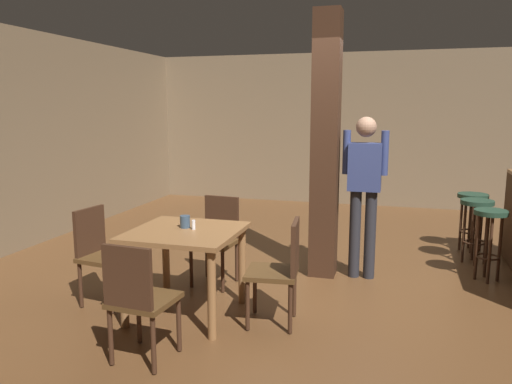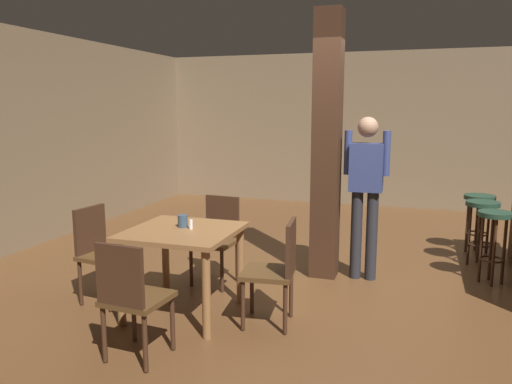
% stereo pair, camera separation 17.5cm
% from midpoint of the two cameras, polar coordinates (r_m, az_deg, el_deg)
% --- Properties ---
extents(ground_plane, '(10.80, 10.80, 0.00)m').
position_cam_midpoint_polar(ground_plane, '(5.30, 9.03, -10.50)').
color(ground_plane, brown).
extents(wall_back, '(8.00, 0.10, 2.80)m').
position_cam_midpoint_polar(wall_back, '(9.46, 13.71, 6.90)').
color(wall_back, '#756047').
rests_on(wall_back, ground_plane).
extents(wall_left, '(0.10, 9.00, 2.80)m').
position_cam_midpoint_polar(wall_left, '(6.86, -25.89, 5.24)').
color(wall_left, '#756047').
rests_on(wall_left, ground_plane).
extents(pillar, '(0.28, 0.28, 2.80)m').
position_cam_midpoint_polar(pillar, '(5.32, 9.03, 5.07)').
color(pillar, '#382114').
rests_on(pillar, ground_plane).
extents(dining_table, '(0.92, 0.92, 0.77)m').
position_cam_midpoint_polar(dining_table, '(4.41, -7.22, -5.95)').
color(dining_table, brown).
rests_on(dining_table, ground_plane).
extents(chair_south, '(0.45, 0.45, 0.89)m').
position_cam_midpoint_polar(chair_south, '(3.69, -12.75, -11.38)').
color(chair_south, '#4C3319').
rests_on(chair_south, ground_plane).
extents(chair_north, '(0.45, 0.45, 0.89)m').
position_cam_midpoint_polar(chair_north, '(5.20, -3.45, -4.94)').
color(chair_north, '#4C3319').
rests_on(chair_north, ground_plane).
extents(chair_west, '(0.47, 0.47, 0.89)m').
position_cam_midpoint_polar(chair_west, '(4.89, -16.37, -6.28)').
color(chair_west, '#4C3319').
rests_on(chair_west, ground_plane).
extents(chair_east, '(0.46, 0.46, 0.89)m').
position_cam_midpoint_polar(chair_east, '(4.19, 3.61, -8.55)').
color(chair_east, '#4C3319').
rests_on(chair_east, ground_plane).
extents(napkin_cup, '(0.09, 0.09, 0.11)m').
position_cam_midpoint_polar(napkin_cup, '(4.45, -7.26, -3.32)').
color(napkin_cup, '#33475B').
rests_on(napkin_cup, dining_table).
extents(salt_shaker, '(0.03, 0.03, 0.08)m').
position_cam_midpoint_polar(salt_shaker, '(4.37, -6.33, -3.70)').
color(salt_shaker, silver).
rests_on(salt_shaker, dining_table).
extents(standing_person, '(0.47, 0.21, 1.72)m').
position_cam_midpoint_polar(standing_person, '(5.34, 13.34, 0.65)').
color(standing_person, navy).
rests_on(standing_person, ground_plane).
extents(bar_stool_near, '(0.34, 0.34, 0.76)m').
position_cam_midpoint_polar(bar_stool_near, '(5.73, 26.35, -3.95)').
color(bar_stool_near, '#1E3828').
rests_on(bar_stool_near, ground_plane).
extents(bar_stool_mid, '(0.37, 0.37, 0.76)m').
position_cam_midpoint_polar(bar_stool_mid, '(6.30, 25.13, -2.62)').
color(bar_stool_mid, '#1E3828').
rests_on(bar_stool_mid, ground_plane).
extents(bar_stool_far, '(0.37, 0.37, 0.74)m').
position_cam_midpoint_polar(bar_stool_far, '(6.84, 24.79, -1.79)').
color(bar_stool_far, '#1E3828').
rests_on(bar_stool_far, ground_plane).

